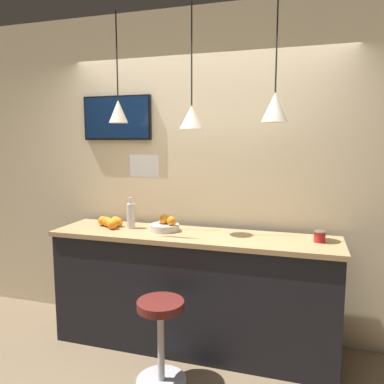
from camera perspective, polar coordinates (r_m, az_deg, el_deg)
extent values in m
cube|color=beige|center=(3.40, 1.91, 2.73)|extent=(8.00, 0.06, 2.90)
cube|color=black|center=(3.27, 0.00, -15.19)|extent=(2.33, 0.52, 0.95)
cube|color=tan|center=(3.11, 0.00, -6.78)|extent=(2.37, 0.56, 0.04)
cylinder|color=#B7B7BC|center=(3.07, -4.69, -26.71)|extent=(0.37, 0.37, 0.02)
cylinder|color=#B7B7BC|center=(2.92, -4.75, -22.17)|extent=(0.05, 0.05, 0.54)
cylinder|color=#5B1E19|center=(2.79, -4.82, -16.79)|extent=(0.34, 0.34, 0.06)
cylinder|color=beige|center=(3.22, -4.18, -5.40)|extent=(0.25, 0.25, 0.06)
sphere|color=orange|center=(3.15, -3.14, -4.42)|extent=(0.08, 0.08, 0.08)
sphere|color=orange|center=(3.22, -3.98, -4.14)|extent=(0.08, 0.08, 0.08)
sphere|color=orange|center=(3.21, -4.31, -4.15)|extent=(0.08, 0.08, 0.08)
sphere|color=orange|center=(3.39, -12.41, -4.74)|extent=(0.07, 0.07, 0.07)
sphere|color=orange|center=(3.44, -12.77, -4.45)|extent=(0.09, 0.09, 0.09)
sphere|color=orange|center=(3.42, -11.30, -4.59)|extent=(0.07, 0.07, 0.07)
sphere|color=orange|center=(3.42, -11.73, -4.50)|extent=(0.08, 0.08, 0.08)
sphere|color=orange|center=(3.39, -12.35, -4.67)|extent=(0.08, 0.08, 0.08)
sphere|color=orange|center=(3.49, -13.44, -4.30)|extent=(0.09, 0.09, 0.09)
sphere|color=orange|center=(3.45, -12.84, -4.50)|extent=(0.08, 0.08, 0.08)
sphere|color=orange|center=(3.41, -11.61, -4.58)|extent=(0.08, 0.08, 0.08)
sphere|color=orange|center=(3.33, -12.03, -4.84)|extent=(0.09, 0.09, 0.09)
sphere|color=orange|center=(3.44, -12.65, -4.60)|extent=(0.07, 0.07, 0.07)
sphere|color=orange|center=(3.42, -11.17, -4.54)|extent=(0.08, 0.08, 0.08)
sphere|color=orange|center=(3.50, -11.60, -4.28)|extent=(0.08, 0.08, 0.08)
cylinder|color=silver|center=(3.32, -9.31, -3.64)|extent=(0.07, 0.07, 0.22)
cylinder|color=silver|center=(3.30, -9.37, -1.31)|extent=(0.03, 0.03, 0.05)
cylinder|color=red|center=(3.01, 18.87, -6.50)|extent=(0.08, 0.08, 0.08)
cylinder|color=white|center=(3.00, 18.91, -5.68)|extent=(0.09, 0.09, 0.01)
cylinder|color=black|center=(3.32, -11.39, 19.73)|extent=(0.01, 0.01, 0.71)
cone|color=beige|center=(3.25, -11.17, 11.95)|extent=(0.16, 0.16, 0.19)
sphere|color=#F9EFCC|center=(3.25, -11.14, 10.65)|extent=(0.04, 0.04, 0.04)
cylinder|color=black|center=(3.07, -0.05, 20.27)|extent=(0.01, 0.01, 0.77)
cone|color=beige|center=(3.01, -0.05, 11.33)|extent=(0.19, 0.19, 0.18)
sphere|color=#F9EFCC|center=(3.00, -0.05, 9.97)|extent=(0.04, 0.04, 0.04)
cylinder|color=black|center=(2.96, 12.80, 21.32)|extent=(0.01, 0.01, 0.70)
cone|color=beige|center=(2.89, 12.52, 12.49)|extent=(0.20, 0.20, 0.22)
sphere|color=#F9EFCC|center=(2.88, 12.47, 10.74)|extent=(0.04, 0.04, 0.04)
cube|color=black|center=(3.65, -11.34, 11.00)|extent=(0.68, 0.04, 0.41)
cube|color=#0F2347|center=(3.64, -11.48, 11.01)|extent=(0.65, 0.01, 0.38)
cube|color=white|center=(2.94, -7.30, 3.97)|extent=(0.24, 0.01, 0.17)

